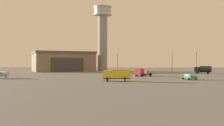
{
  "coord_description": "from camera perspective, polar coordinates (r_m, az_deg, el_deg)",
  "views": [
    {
      "loc": [
        2.36,
        -64.42,
        3.99
      ],
      "look_at": [
        -3.81,
        23.56,
        4.17
      ],
      "focal_mm": 41.46,
      "sensor_mm": 36.0,
      "label": 1
    }
  ],
  "objects": [
    {
      "name": "hangar",
      "position": [
        134.84,
        -10.85,
        0.31
      ],
      "size": [
        36.66,
        34.33,
        9.91
      ],
      "rotation": [
        0.0,
        0.0,
        -1.12
      ],
      "color": "#7A6B56",
      "rests_on": "ground_plane"
    },
    {
      "name": "light_post_east",
      "position": [
        115.77,
        13.11,
        0.57
      ],
      "size": [
        0.44,
        0.44,
        9.04
      ],
      "color": "#38383D",
      "rests_on": "ground_plane"
    },
    {
      "name": "light_post_west",
      "position": [
        120.4,
        18.12,
        0.68
      ],
      "size": [
        0.44,
        0.44,
        9.59
      ],
      "color": "#38383D",
      "rests_on": "ground_plane"
    },
    {
      "name": "light_post_north",
      "position": [
        116.66,
        1.24,
        0.57
      ],
      "size": [
        0.44,
        0.44,
        9.09
      ],
      "color": "#38383D",
      "rests_on": "ground_plane"
    },
    {
      "name": "traffic_cone_near_left",
      "position": [
        68.12,
        7.16,
        -3.18
      ],
      "size": [
        0.36,
        0.36,
        0.71
      ],
      "color": "black",
      "rests_on": "ground_plane"
    },
    {
      "name": "control_tower",
      "position": [
        141.71,
        -2.09,
        6.81
      ],
      "size": [
        9.86,
        9.86,
        39.06
      ],
      "color": "gray",
      "rests_on": "ground_plane"
    },
    {
      "name": "truck_flatbed_red",
      "position": [
        80.42,
        6.59,
        -2.1
      ],
      "size": [
        5.95,
        6.68,
        2.44
      ],
      "rotation": [
        0.0,
        0.0,
        4.05
      ],
      "color": "#38383D",
      "rests_on": "ground_plane"
    },
    {
      "name": "truck_box_yellow",
      "position": [
        58.4,
        1.2,
        -2.52
      ],
      "size": [
        6.14,
        3.09,
        2.71
      ],
      "rotation": [
        0.0,
        0.0,
        3.16
      ],
      "color": "#38383D",
      "rests_on": "ground_plane"
    },
    {
      "name": "truck_fuel_tanker_black",
      "position": [
        106.71,
        19.5,
        -1.34
      ],
      "size": [
        6.5,
        4.9,
        3.04
      ],
      "rotation": [
        0.0,
        0.0,
        2.66
      ],
      "color": "#38383D",
      "rests_on": "ground_plane"
    },
    {
      "name": "car_green",
      "position": [
        66.62,
        16.73,
        -2.91
      ],
      "size": [
        3.18,
        4.76,
        1.37
      ],
      "rotation": [
        0.0,
        0.0,
        1.88
      ],
      "color": "#287A42",
      "rests_on": "ground_plane"
    },
    {
      "name": "ground_plane",
      "position": [
        64.59,
        1.91,
        -3.66
      ],
      "size": [
        400.0,
        400.0,
        0.0
      ],
      "primitive_type": "plane",
      "color": "slate"
    }
  ]
}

